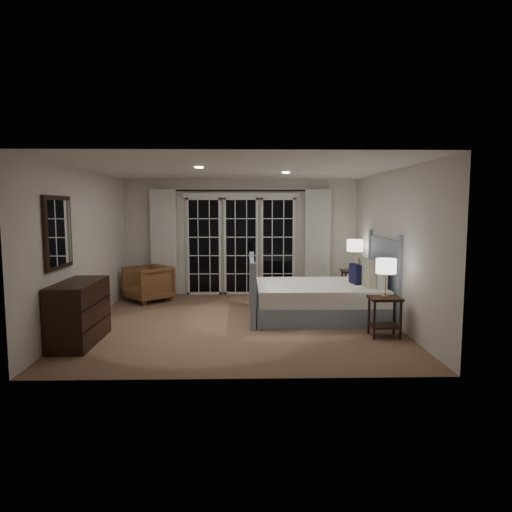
{
  "coord_description": "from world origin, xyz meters",
  "views": [
    {
      "loc": [
        0.09,
        -7.38,
        1.9
      ],
      "look_at": [
        0.28,
        0.49,
        1.05
      ],
      "focal_mm": 32.0,
      "sensor_mm": 36.0,
      "label": 1
    }
  ],
  "objects_px": {
    "bed": "(322,297)",
    "lamp_left": "(386,267)",
    "dresser": "(79,312)",
    "lamp_right": "(355,246)",
    "nightstand_left": "(385,311)",
    "nightstand_right": "(354,281)",
    "armchair": "(149,283)"
  },
  "relations": [
    {
      "from": "lamp_left",
      "to": "dresser",
      "type": "height_order",
      "value": "lamp_left"
    },
    {
      "from": "bed",
      "to": "nightstand_left",
      "type": "xyz_separation_m",
      "value": [
        0.72,
        -1.24,
        0.05
      ]
    },
    {
      "from": "nightstand_left",
      "to": "lamp_right",
      "type": "height_order",
      "value": "lamp_right"
    },
    {
      "from": "nightstand_right",
      "to": "lamp_right",
      "type": "relative_size",
      "value": 1.05
    },
    {
      "from": "dresser",
      "to": "bed",
      "type": "bearing_deg",
      "value": 21.56
    },
    {
      "from": "lamp_left",
      "to": "dresser",
      "type": "distance_m",
      "value": 4.41
    },
    {
      "from": "lamp_left",
      "to": "nightstand_right",
      "type": "bearing_deg",
      "value": 86.73
    },
    {
      "from": "bed",
      "to": "armchair",
      "type": "height_order",
      "value": "bed"
    },
    {
      "from": "lamp_right",
      "to": "armchair",
      "type": "height_order",
      "value": "lamp_right"
    },
    {
      "from": "bed",
      "to": "nightstand_right",
      "type": "height_order",
      "value": "bed"
    },
    {
      "from": "nightstand_right",
      "to": "armchair",
      "type": "relative_size",
      "value": 0.81
    },
    {
      "from": "nightstand_right",
      "to": "lamp_right",
      "type": "distance_m",
      "value": 0.71
    },
    {
      "from": "bed",
      "to": "nightstand_right",
      "type": "bearing_deg",
      "value": 55.18
    },
    {
      "from": "nightstand_right",
      "to": "lamp_right",
      "type": "xyz_separation_m",
      "value": [
        -0.0,
        -0.0,
        0.71
      ]
    },
    {
      "from": "armchair",
      "to": "dresser",
      "type": "relative_size",
      "value": 0.65
    },
    {
      "from": "bed",
      "to": "nightstand_left",
      "type": "height_order",
      "value": "bed"
    },
    {
      "from": "nightstand_left",
      "to": "nightstand_right",
      "type": "xyz_separation_m",
      "value": [
        0.14,
        2.47,
        0.04
      ]
    },
    {
      "from": "nightstand_right",
      "to": "dresser",
      "type": "height_order",
      "value": "dresser"
    },
    {
      "from": "nightstand_left",
      "to": "lamp_left",
      "type": "height_order",
      "value": "lamp_left"
    },
    {
      "from": "nightstand_left",
      "to": "lamp_right",
      "type": "relative_size",
      "value": 0.96
    },
    {
      "from": "bed",
      "to": "dresser",
      "type": "height_order",
      "value": "bed"
    },
    {
      "from": "lamp_right",
      "to": "nightstand_left",
      "type": "bearing_deg",
      "value": -93.27
    },
    {
      "from": "lamp_right",
      "to": "dresser",
      "type": "relative_size",
      "value": 0.5
    },
    {
      "from": "bed",
      "to": "lamp_left",
      "type": "bearing_deg",
      "value": -59.84
    },
    {
      "from": "lamp_left",
      "to": "dresser",
      "type": "xyz_separation_m",
      "value": [
        -4.36,
        -0.2,
        -0.61
      ]
    },
    {
      "from": "bed",
      "to": "dresser",
      "type": "relative_size",
      "value": 1.91
    },
    {
      "from": "nightstand_left",
      "to": "lamp_left",
      "type": "bearing_deg",
      "value": 90.0
    },
    {
      "from": "armchair",
      "to": "lamp_left",
      "type": "bearing_deg",
      "value": 14.11
    },
    {
      "from": "lamp_right",
      "to": "armchair",
      "type": "xyz_separation_m",
      "value": [
        -4.14,
        0.17,
        -0.77
      ]
    },
    {
      "from": "nightstand_left",
      "to": "lamp_right",
      "type": "xyz_separation_m",
      "value": [
        0.14,
        2.47,
        0.75
      ]
    },
    {
      "from": "nightstand_right",
      "to": "armchair",
      "type": "bearing_deg",
      "value": 177.63
    },
    {
      "from": "lamp_left",
      "to": "lamp_right",
      "type": "relative_size",
      "value": 0.92
    }
  ]
}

